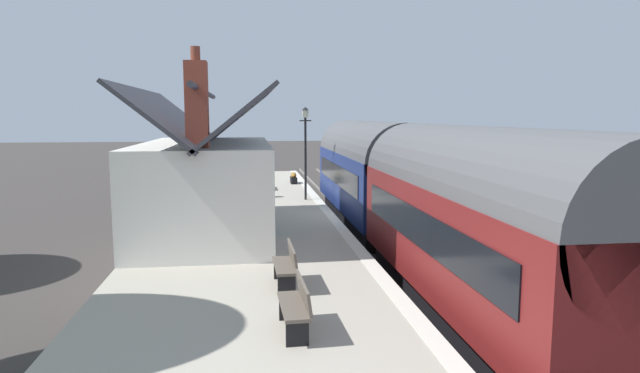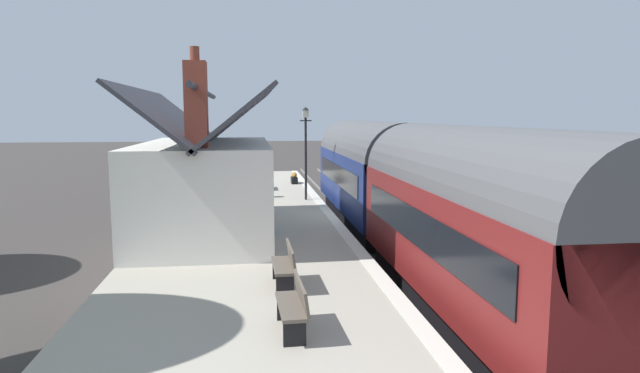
{
  "view_description": "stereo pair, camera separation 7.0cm",
  "coord_description": "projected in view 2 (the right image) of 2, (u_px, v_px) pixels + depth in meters",
  "views": [
    {
      "loc": [
        -19.08,
        4.1,
        4.53
      ],
      "look_at": [
        0.4,
        1.5,
        1.97
      ],
      "focal_mm": 30.35,
      "sensor_mm": 36.0,
      "label": 1
    },
    {
      "loc": [
        -19.09,
        4.03,
        4.53
      ],
      "look_at": [
        0.4,
        1.5,
        1.97
      ],
      "focal_mm": 30.35,
      "sensor_mm": 36.0,
      "label": 2
    }
  ],
  "objects": [
    {
      "name": "planter_under_sign",
      "position": [
        294.0,
        178.0,
        28.81
      ],
      "size": [
        0.93,
        0.32,
        0.59
      ],
      "color": "black",
      "rests_on": "platform"
    },
    {
      "name": "planter_corner_building",
      "position": [
        268.0,
        188.0,
        23.89
      ],
      "size": [
        0.44,
        0.44,
        0.75
      ],
      "color": "teal",
      "rests_on": "platform"
    },
    {
      "name": "lamp_post_platform",
      "position": [
        306.0,
        136.0,
        22.89
      ],
      "size": [
        0.32,
        0.5,
        3.95
      ],
      "color": "black",
      "rests_on": "platform"
    },
    {
      "name": "rail_near",
      "position": [
        405.0,
        237.0,
        20.07
      ],
      "size": [
        52.0,
        0.08,
        0.14
      ],
      "primitive_type": "cube",
      "color": "gray",
      "rests_on": "ground"
    },
    {
      "name": "bench_mid_platform",
      "position": [
        294.0,
        304.0,
        8.94
      ],
      "size": [
        1.41,
        0.48,
        0.88
      ],
      "color": "brown",
      "rests_on": "platform"
    },
    {
      "name": "bench_by_lamp",
      "position": [
        286.0,
        264.0,
        11.34
      ],
      "size": [
        1.41,
        0.46,
        0.88
      ],
      "color": "brown",
      "rests_on": "platform"
    },
    {
      "name": "platform",
      "position": [
        248.0,
        230.0,
        19.28
      ],
      "size": [
        32.0,
        6.26,
        0.97
      ],
      "primitive_type": "cube",
      "color": "#A39B8C",
      "rests_on": "ground"
    },
    {
      "name": "station_building",
      "position": [
        207.0,
        183.0,
        16.68
      ],
      "size": [
        8.49,
        4.05,
        5.3
      ],
      "color": "white",
      "rests_on": "platform"
    },
    {
      "name": "planter_edge_far",
      "position": [
        221.0,
        185.0,
        25.32
      ],
      "size": [
        0.47,
        0.47,
        0.71
      ],
      "color": "teal",
      "rests_on": "platform"
    },
    {
      "name": "planter_bench_left",
      "position": [
        245.0,
        194.0,
        23.08
      ],
      "size": [
        0.95,
        0.32,
        0.56
      ],
      "color": "gray",
      "rests_on": "platform"
    },
    {
      "name": "platform_edge_coping",
      "position": [
        330.0,
        215.0,
        19.6
      ],
      "size": [
        32.0,
        0.36,
        0.02
      ],
      "primitive_type": "cube",
      "color": "beige",
      "rests_on": "platform"
    },
    {
      "name": "planter_bench_right",
      "position": [
        253.0,
        172.0,
        30.91
      ],
      "size": [
        0.49,
        0.49,
        0.75
      ],
      "color": "black",
      "rests_on": "platform"
    },
    {
      "name": "ground_plane",
      "position": [
        362.0,
        240.0,
        19.87
      ],
      "size": [
        160.0,
        160.0,
        0.0
      ],
      "primitive_type": "plane",
      "color": "#383330"
    },
    {
      "name": "rail_far",
      "position": [
        367.0,
        238.0,
        19.89
      ],
      "size": [
        52.0,
        0.08,
        0.14
      ],
      "primitive_type": "cube",
      "color": "gray",
      "rests_on": "ground"
    },
    {
      "name": "train",
      "position": [
        406.0,
        189.0,
        17.29
      ],
      "size": [
        21.64,
        2.73,
        4.32
      ],
      "color": "black",
      "rests_on": "ground"
    },
    {
      "name": "planter_edge_near",
      "position": [
        247.0,
        176.0,
        29.54
      ],
      "size": [
        0.77,
        0.32,
        0.6
      ],
      "color": "black",
      "rests_on": "platform"
    },
    {
      "name": "bench_platform_end",
      "position": [
        261.0,
        180.0,
        26.47
      ],
      "size": [
        1.4,
        0.44,
        0.88
      ],
      "color": "brown",
      "rests_on": "platform"
    }
  ]
}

